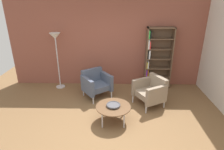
{
  "coord_description": "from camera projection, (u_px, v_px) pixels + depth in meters",
  "views": [
    {
      "loc": [
        0.12,
        -3.45,
        2.69
      ],
      "look_at": [
        0.03,
        0.84,
        0.95
      ],
      "focal_mm": 30.64,
      "sensor_mm": 36.0,
      "label": 1
    }
  ],
  "objects": [
    {
      "name": "brick_back_panel",
      "position": [
        112.0,
        41.0,
        5.94
      ],
      "size": [
        6.4,
        0.12,
        2.9
      ],
      "primitive_type": "cube",
      "color": "brown",
      "rests_on": "ground_plane"
    },
    {
      "name": "armchair_corner_red",
      "position": [
        151.0,
        91.0,
        5.04
      ],
      "size": [
        0.91,
        0.93,
        0.78
      ],
      "rotation": [
        0.0,
        0.0,
        -1.07
      ],
      "color": "gray",
      "rests_on": "ground_plane"
    },
    {
      "name": "floor_lamp_torchiere",
      "position": [
        56.0,
        43.0,
        5.66
      ],
      "size": [
        0.32,
        0.32,
        1.74
      ],
      "color": "silver",
      "rests_on": "ground_plane"
    },
    {
      "name": "coffee_table_low",
      "position": [
        113.0,
        107.0,
        4.35
      ],
      "size": [
        0.8,
        0.8,
        0.4
      ],
      "color": "brown",
      "rests_on": "ground_plane"
    },
    {
      "name": "ground_plane",
      "position": [
        110.0,
        129.0,
        4.21
      ],
      "size": [
        8.32,
        8.32,
        0.0
      ],
      "primitive_type": "plane",
      "color": "brown"
    },
    {
      "name": "bookshelf_tall",
      "position": [
        156.0,
        59.0,
        5.92
      ],
      "size": [
        0.8,
        0.3,
        1.9
      ],
      "color": "brown",
      "rests_on": "ground_plane"
    },
    {
      "name": "decorative_bowl",
      "position": [
        113.0,
        105.0,
        4.33
      ],
      "size": [
        0.32,
        0.32,
        0.05
      ],
      "color": "#4C4C51",
      "rests_on": "coffee_table_low"
    },
    {
      "name": "armchair_near_window",
      "position": [
        96.0,
        83.0,
        5.49
      ],
      "size": [
        0.95,
        0.93,
        0.78
      ],
      "rotation": [
        0.0,
        0.0,
        0.63
      ],
      "color": "#4C566B",
      "rests_on": "ground_plane"
    }
  ]
}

